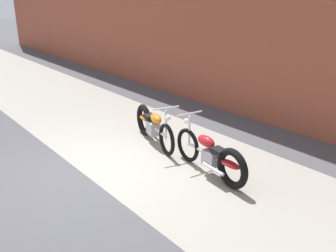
# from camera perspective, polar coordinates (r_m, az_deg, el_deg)

# --- Properties ---
(ground_plane) EXTENTS (80.00, 80.00, 0.00)m
(ground_plane) POSITION_cam_1_polar(r_m,az_deg,el_deg) (7.37, -12.62, -6.97)
(ground_plane) COLOR #47474C
(sidewalk_slab) EXTENTS (36.00, 3.50, 0.01)m
(sidewalk_slab) POSITION_cam_1_polar(r_m,az_deg,el_deg) (8.19, -1.68, -3.59)
(sidewalk_slab) COLOR gray
(sidewalk_slab) RESTS_ON ground
(brick_building_wall) EXTENTS (36.00, 0.50, 5.70)m
(brick_building_wall) POSITION_cam_1_polar(r_m,az_deg,el_deg) (9.98, 14.80, 16.94)
(brick_building_wall) COLOR brown
(brick_building_wall) RESTS_ON ground
(motorcycle_orange) EXTENTS (1.97, 0.76, 1.03)m
(motorcycle_orange) POSITION_cam_1_polar(r_m,az_deg,el_deg) (8.50, -2.43, 0.18)
(motorcycle_orange) COLOR black
(motorcycle_orange) RESTS_ON ground
(motorcycle_red) EXTENTS (2.00, 0.60, 1.03)m
(motorcycle_red) POSITION_cam_1_polar(r_m,az_deg,el_deg) (6.97, 6.89, -4.59)
(motorcycle_red) COLOR black
(motorcycle_red) RESTS_ON ground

